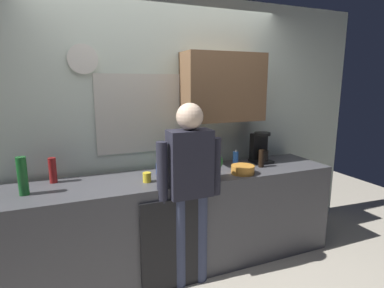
% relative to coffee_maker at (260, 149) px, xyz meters
% --- Properties ---
extents(ground_plane, '(8.00, 8.00, 0.00)m').
position_rel_coffee_maker_xyz_m(ground_plane, '(-0.99, -0.43, -1.06)').
color(ground_plane, beige).
extents(kitchen_counter, '(3.13, 0.64, 0.91)m').
position_rel_coffee_maker_xyz_m(kitchen_counter, '(-0.99, -0.13, -0.60)').
color(kitchen_counter, '#4C4C51').
rests_on(kitchen_counter, ground_plane).
extents(dishwasher_panel, '(0.56, 0.02, 0.82)m').
position_rel_coffee_maker_xyz_m(dishwasher_panel, '(-1.15, -0.46, -0.65)').
color(dishwasher_panel, black).
rests_on(dishwasher_panel, ground_plane).
extents(back_wall_assembly, '(4.73, 0.42, 2.60)m').
position_rel_coffee_maker_xyz_m(back_wall_assembly, '(-0.92, 0.28, 0.30)').
color(back_wall_assembly, silver).
rests_on(back_wall_assembly, ground_plane).
extents(coffee_maker, '(0.20, 0.20, 0.33)m').
position_rel_coffee_maker_xyz_m(coffee_maker, '(0.00, 0.00, 0.00)').
color(coffee_maker, black).
rests_on(coffee_maker, kitchen_counter).
extents(bottle_clear_soda, '(0.09, 0.09, 0.28)m').
position_rel_coffee_maker_xyz_m(bottle_clear_soda, '(-0.96, -0.07, -0.01)').
color(bottle_clear_soda, '#2D8C33').
rests_on(bottle_clear_soda, kitchen_counter).
extents(bottle_green_wine, '(0.07, 0.07, 0.30)m').
position_rel_coffee_maker_xyz_m(bottle_green_wine, '(-2.25, -0.14, 0.00)').
color(bottle_green_wine, '#195923').
rests_on(bottle_green_wine, kitchen_counter).
extents(bottle_dark_sauce, '(0.06, 0.06, 0.18)m').
position_rel_coffee_maker_xyz_m(bottle_dark_sauce, '(-0.10, -0.18, -0.06)').
color(bottle_dark_sauce, black).
rests_on(bottle_dark_sauce, kitchen_counter).
extents(bottle_red_vinegar, '(0.06, 0.06, 0.22)m').
position_rel_coffee_maker_xyz_m(bottle_red_vinegar, '(-2.05, 0.09, -0.04)').
color(bottle_red_vinegar, maroon).
rests_on(bottle_red_vinegar, kitchen_counter).
extents(cup_blue_mug, '(0.08, 0.08, 0.10)m').
position_rel_coffee_maker_xyz_m(cup_blue_mug, '(-1.12, 0.00, -0.10)').
color(cup_blue_mug, '#3351B2').
rests_on(cup_blue_mug, kitchen_counter).
extents(cup_yellow_cup, '(0.07, 0.07, 0.08)m').
position_rel_coffee_maker_xyz_m(cup_yellow_cup, '(-1.30, -0.20, -0.10)').
color(cup_yellow_cup, yellow).
rests_on(cup_yellow_cup, kitchen_counter).
extents(mixing_bowl, '(0.22, 0.22, 0.08)m').
position_rel_coffee_maker_xyz_m(mixing_bowl, '(-0.40, -0.30, -0.11)').
color(mixing_bowl, orange).
rests_on(mixing_bowl, kitchen_counter).
extents(potted_plant, '(0.15, 0.15, 0.23)m').
position_rel_coffee_maker_xyz_m(potted_plant, '(-0.71, -0.32, -0.01)').
color(potted_plant, '#9E5638').
rests_on(potted_plant, kitchen_counter).
extents(dish_soap, '(0.06, 0.06, 0.18)m').
position_rel_coffee_maker_xyz_m(dish_soap, '(-0.32, -0.04, -0.07)').
color(dish_soap, blue).
rests_on(dish_soap, kitchen_counter).
extents(person_at_sink, '(0.57, 0.22, 1.60)m').
position_rel_coffee_maker_xyz_m(person_at_sink, '(-0.99, -0.43, -0.11)').
color(person_at_sink, '#3F4766').
rests_on(person_at_sink, ground_plane).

